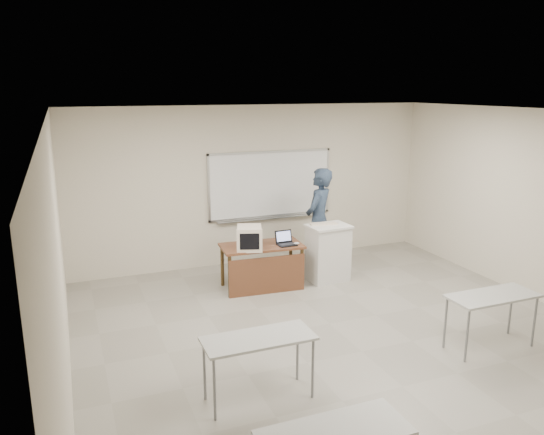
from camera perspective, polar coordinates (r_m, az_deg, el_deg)
name	(u,v)px	position (r m, az deg, el deg)	size (l,w,h in m)	color
floor	(362,352)	(7.14, 9.63, -14.06)	(7.00, 8.00, 0.01)	gray
whiteboard	(271,185)	(10.18, -0.16, 3.49)	(2.48, 0.10, 1.31)	white
student_desks	(433,351)	(5.86, 16.92, -13.62)	(4.40, 2.20, 0.73)	#9F9F9A
instructor_desk	(264,259)	(8.83, -0.86, -4.51)	(1.36, 0.68, 0.75)	brown
podium	(328,253)	(9.32, 6.04, -3.78)	(0.71, 0.52, 1.00)	silver
crt_monitor	(250,238)	(8.62, -2.39, -2.18)	(0.41, 0.46, 0.39)	beige
laptop	(286,241)	(8.87, 1.48, -2.57)	(0.30, 0.28, 0.22)	black
mouse	(297,243)	(8.88, 2.66, -2.80)	(0.10, 0.07, 0.04)	silver
keyboard	(324,224)	(9.22, 5.59, -0.67)	(0.47, 0.16, 0.03)	beige
presenter	(319,220)	(9.65, 5.05, -0.32)	(0.70, 0.46, 1.92)	black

